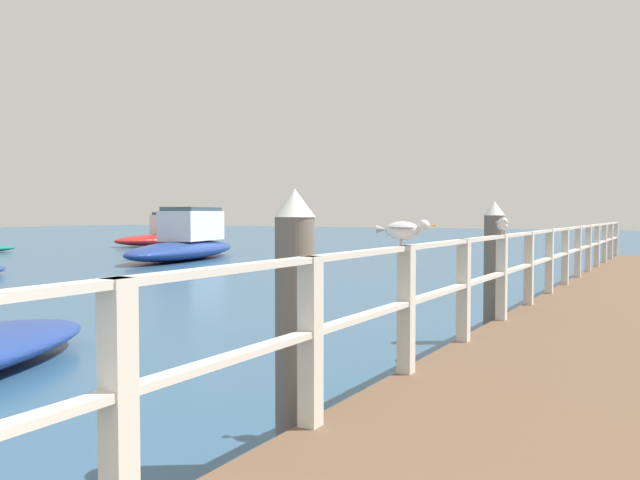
# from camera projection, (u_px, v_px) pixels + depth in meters

# --- Properties ---
(pier_deck) EXTENTS (2.83, 23.70, 0.50)m
(pier_deck) POSITION_uv_depth(u_px,v_px,m) (637.00, 314.00, 10.36)
(pier_deck) COLOR brown
(pier_deck) RESTS_ON ground_plane
(pier_railing) EXTENTS (0.12, 22.22, 1.06)m
(pier_railing) POSITION_uv_depth(u_px,v_px,m) (549.00, 254.00, 10.98)
(pier_railing) COLOR beige
(pier_railing) RESTS_ON pier_deck
(dock_piling_near) EXTENTS (0.29, 0.29, 2.00)m
(dock_piling_near) POSITION_uv_depth(u_px,v_px,m) (295.00, 329.00, 4.67)
(dock_piling_near) COLOR #6B6056
(dock_piling_near) RESTS_ON ground_plane
(dock_piling_far) EXTENTS (0.29, 0.29, 2.00)m
(dock_piling_far) POSITION_uv_depth(u_px,v_px,m) (494.00, 271.00, 9.36)
(dock_piling_far) COLOR #6B6056
(dock_piling_far) RESTS_ON ground_plane
(seagull_foreground) EXTENTS (0.47, 0.24, 0.21)m
(seagull_foreground) POSITION_uv_depth(u_px,v_px,m) (403.00, 229.00, 5.37)
(seagull_foreground) COLOR white
(seagull_foreground) RESTS_ON pier_railing
(seagull_background) EXTENTS (0.24, 0.46, 0.21)m
(seagull_background) POSITION_uv_depth(u_px,v_px,m) (502.00, 224.00, 8.20)
(seagull_background) COLOR white
(seagull_background) RESTS_ON pier_railing
(boat_1) EXTENTS (4.05, 8.15, 2.08)m
(boat_1) POSITION_uv_depth(u_px,v_px,m) (186.00, 242.00, 26.30)
(boat_1) COLOR navy
(boat_1) RESTS_ON ground_plane
(boat_3) EXTENTS (3.48, 7.20, 1.90)m
(boat_3) POSITION_uv_depth(u_px,v_px,m) (171.00, 234.00, 37.94)
(boat_3) COLOR red
(boat_3) RESTS_ON ground_plane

